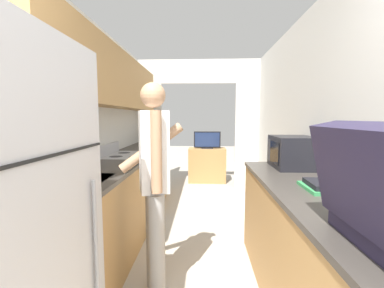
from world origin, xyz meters
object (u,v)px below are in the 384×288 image
object	(u,v)px
range_oven	(130,189)
knife	(143,149)
television	(207,140)
tv_cabinet	(207,165)
person	(154,183)
book_stack	(321,186)
microwave	(293,152)

from	to	relation	value
range_oven	knife	size ratio (longest dim) A/B	3.56
television	tv_cabinet	bearing A→B (deg)	90.00
range_oven	person	distance (m)	1.51
person	book_stack	bearing A→B (deg)	-118.94
microwave	range_oven	bearing A→B (deg)	156.72
knife	television	bearing A→B (deg)	42.01
person	knife	distance (m)	1.93
range_oven	television	size ratio (longest dim) A/B	1.87
microwave	book_stack	world-z (taller)	microwave
book_stack	tv_cabinet	world-z (taller)	book_stack
person	knife	world-z (taller)	person
knife	book_stack	bearing A→B (deg)	-68.57
person	knife	xyz separation A→B (m)	(-0.53, 1.85, 0.03)
television	microwave	bearing A→B (deg)	-75.55
range_oven	microwave	bearing A→B (deg)	-23.28
television	knife	bearing A→B (deg)	-120.19
range_oven	person	xyz separation A→B (m)	(0.58, -1.32, 0.43)
range_oven	microwave	world-z (taller)	microwave
book_stack	tv_cabinet	xyz separation A→B (m)	(-0.71, 3.82, -0.58)
book_stack	television	bearing A→B (deg)	100.59
microwave	knife	bearing A→B (deg)	143.40
person	book_stack	world-z (taller)	person
microwave	book_stack	distance (m)	0.78
person	tv_cabinet	size ratio (longest dim) A/B	2.08
microwave	knife	distance (m)	2.20
television	knife	xyz separation A→B (m)	(-0.99, -1.70, 0.01)
book_stack	knife	size ratio (longest dim) A/B	1.00
tv_cabinet	knife	xyz separation A→B (m)	(-0.99, -1.74, 0.56)
range_oven	knife	xyz separation A→B (m)	(0.05, 0.53, 0.46)
book_stack	microwave	bearing A→B (deg)	84.82
book_stack	tv_cabinet	distance (m)	3.93
book_stack	television	distance (m)	3.84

